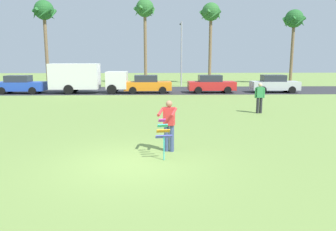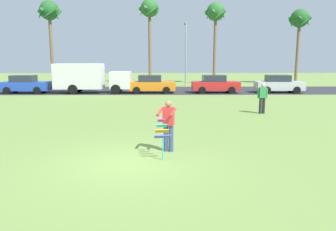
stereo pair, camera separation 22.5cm
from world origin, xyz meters
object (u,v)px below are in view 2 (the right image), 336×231
(parked_car_blue, at_px, (25,85))
(parked_car_silver, at_px, (279,84))
(parked_truck_white_box, at_px, (89,77))
(parked_car_orange, at_px, (151,84))
(parked_car_red, at_px, (215,84))
(palm_tree_right_near, at_px, (150,12))
(palm_tree_centre_far, at_px, (216,16))
(palm_tree_left_near, at_px, (49,14))
(palm_tree_far_left, at_px, (299,22))
(kite_held, at_px, (162,133))
(person_walker_near, at_px, (262,97))
(person_kite_flyer, at_px, (168,124))
(streetlight_pole, at_px, (186,50))

(parked_car_blue, xyz_separation_m, parked_car_silver, (22.73, 0.00, 0.00))
(parked_truck_white_box, xyz_separation_m, parked_car_orange, (5.57, -0.00, -0.64))
(parked_truck_white_box, height_order, parked_car_red, parked_truck_white_box)
(parked_car_red, distance_m, palm_tree_right_near, 14.59)
(parked_car_orange, height_order, palm_tree_centre_far, palm_tree_centre_far)
(palm_tree_left_near, bearing_deg, palm_tree_far_left, 3.39)
(kite_held, relative_size, person_walker_near, 0.70)
(parked_car_blue, bearing_deg, person_kite_flyer, -56.48)
(parked_truck_white_box, relative_size, parked_car_orange, 1.58)
(parked_car_red, bearing_deg, kite_held, -103.62)
(palm_tree_far_left, relative_size, streetlight_pole, 1.24)
(parked_car_red, height_order, person_walker_near, person_walker_near)
(person_kite_flyer, xyz_separation_m, parked_car_blue, (-12.43, 18.77, -0.18))
(parked_car_blue, bearing_deg, parked_car_silver, 0.00)
(streetlight_pole, xyz_separation_m, person_walker_near, (3.06, -18.58, -3.06))
(palm_tree_left_near, height_order, palm_tree_right_near, palm_tree_right_near)
(streetlight_pole, bearing_deg, palm_tree_left_near, 177.35)
(parked_car_red, bearing_deg, parked_truck_white_box, 180.00)
(parked_car_red, height_order, palm_tree_far_left, palm_tree_far_left)
(parked_car_orange, distance_m, parked_car_red, 5.75)
(parked_car_blue, xyz_separation_m, parked_car_red, (16.97, -0.00, 0.00))
(parked_car_silver, bearing_deg, palm_tree_right_near, 138.12)
(kite_held, relative_size, parked_car_silver, 0.29)
(parked_car_red, bearing_deg, palm_tree_centre_far, 81.67)
(parked_truck_white_box, bearing_deg, parked_car_red, -0.00)
(parked_truck_white_box, distance_m, streetlight_pole, 12.05)
(parked_car_blue, bearing_deg, palm_tree_far_left, 19.09)
(parked_car_red, xyz_separation_m, parked_car_silver, (5.76, 0.00, 0.00))
(parked_car_silver, bearing_deg, parked_car_red, -179.99)
(parked_car_red, bearing_deg, parked_car_orange, -180.00)
(parked_truck_white_box, distance_m, parked_car_red, 11.33)
(parked_car_orange, bearing_deg, palm_tree_far_left, 29.89)
(palm_tree_right_near, height_order, person_walker_near, palm_tree_right_near)
(palm_tree_left_near, bearing_deg, streetlight_pole, -2.65)
(streetlight_pole, bearing_deg, parked_car_silver, -43.01)
(kite_held, distance_m, parked_car_orange, 19.59)
(parked_car_blue, relative_size, streetlight_pole, 0.60)
(parked_car_silver, distance_m, palm_tree_right_near, 17.82)
(person_kite_flyer, xyz_separation_m, parked_car_red, (4.53, 18.77, -0.18))
(parked_car_orange, bearing_deg, streetlight_pole, 64.10)
(parked_car_blue, height_order, palm_tree_left_near, palm_tree_left_near)
(parked_car_orange, xyz_separation_m, palm_tree_far_left, (16.97, 9.76, 6.49))
(person_kite_flyer, bearing_deg, parked_car_blue, 123.52)
(streetlight_pole, bearing_deg, palm_tree_far_left, 10.03)
(parked_car_red, bearing_deg, palm_tree_right_near, 120.09)
(palm_tree_centre_far, bearing_deg, parked_car_silver, -67.37)
(kite_held, xyz_separation_m, parked_car_red, (4.74, 19.56, -0.06))
(parked_car_silver, distance_m, person_walker_near, 12.20)
(palm_tree_right_near, distance_m, person_walker_near, 24.25)
(streetlight_pole, bearing_deg, person_walker_near, -80.66)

